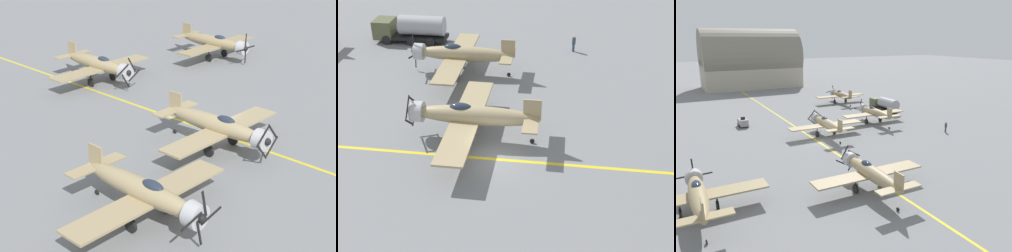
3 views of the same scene
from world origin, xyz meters
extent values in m
plane|color=slate|center=(0.00, 0.00, 0.00)|extent=(400.00, 400.00, 0.00)
cube|color=yellow|center=(0.00, 0.00, 0.00)|extent=(0.30, 160.00, 0.01)
ellipsoid|color=tan|center=(13.56, 4.98, 2.05)|extent=(1.50, 9.50, 1.42)
cylinder|color=#B7B7BC|center=(13.56, 9.43, 2.05)|extent=(1.57, 0.90, 1.58)
ellipsoid|color=#232D3D|center=(13.56, 6.12, 2.61)|extent=(0.80, 1.70, 0.76)
cube|color=tan|center=(13.56, 5.74, 1.71)|extent=(12.00, 2.10, 0.16)
cube|color=tan|center=(13.56, 0.89, 2.20)|extent=(4.40, 1.10, 0.12)
cube|color=tan|center=(13.56, 0.89, 2.85)|extent=(0.14, 1.30, 1.60)
sphere|color=black|center=(13.56, 9.93, 2.05)|extent=(0.56, 0.56, 0.56)
cube|color=black|center=(13.75, 9.93, 1.20)|extent=(0.52, 0.06, 1.74)
cube|color=black|center=(14.41, 9.93, 2.24)|extent=(1.74, 0.06, 0.52)
cube|color=black|center=(13.36, 9.93, 2.90)|extent=(0.52, 0.06, 1.74)
cube|color=black|center=(12.70, 9.93, 1.86)|extent=(1.74, 0.06, 0.52)
cylinder|color=black|center=(12.06, 5.74, 1.08)|extent=(0.14, 0.14, 1.26)
cylinder|color=black|center=(12.06, 5.74, 0.45)|extent=(0.22, 0.90, 0.90)
cylinder|color=black|center=(15.06, 5.74, 1.08)|extent=(0.14, 0.14, 1.26)
cylinder|color=black|center=(15.06, 5.74, 0.45)|extent=(0.22, 0.90, 0.90)
cylinder|color=black|center=(13.56, 0.83, 0.18)|extent=(0.12, 0.36, 0.36)
ellipsoid|color=tan|center=(2.41, 1.76, 2.05)|extent=(1.50, 9.50, 1.42)
cylinder|color=#B7B7BC|center=(2.41, 6.21, 2.05)|extent=(1.58, 0.90, 1.58)
ellipsoid|color=#232D3D|center=(2.41, 2.90, 2.61)|extent=(0.80, 1.70, 0.76)
cube|color=tan|center=(2.41, 2.52, 1.71)|extent=(12.00, 2.10, 0.16)
cube|color=tan|center=(2.41, -2.33, 2.20)|extent=(4.40, 1.10, 0.12)
cube|color=tan|center=(2.41, -2.33, 2.85)|extent=(0.14, 1.30, 1.60)
sphere|color=black|center=(2.41, 6.71, 2.05)|extent=(0.56, 0.56, 0.56)
cube|color=black|center=(1.84, 6.71, 2.71)|extent=(1.25, 0.06, 1.41)
cube|color=black|center=(1.75, 6.71, 1.48)|extent=(1.41, 0.06, 1.25)
cube|color=black|center=(2.98, 6.71, 1.39)|extent=(1.25, 0.06, 1.41)
cube|color=black|center=(3.07, 6.71, 2.62)|extent=(1.41, 0.06, 1.25)
cylinder|color=black|center=(0.91, 2.52, 1.08)|extent=(0.14, 0.14, 1.26)
cylinder|color=black|center=(0.91, 2.52, 0.45)|extent=(0.22, 0.90, 0.90)
cylinder|color=black|center=(3.91, 2.52, 1.08)|extent=(0.14, 0.14, 1.26)
cylinder|color=black|center=(3.91, 2.52, 0.45)|extent=(0.22, 0.90, 0.90)
cylinder|color=black|center=(2.41, -2.39, 0.18)|extent=(0.12, 0.36, 0.36)
ellipsoid|color=#9D8960|center=(-17.69, -14.83, 2.05)|extent=(1.50, 9.50, 1.42)
cylinder|color=#B7B7BC|center=(-17.69, -10.38, 2.05)|extent=(1.58, 0.90, 1.58)
ellipsoid|color=#232D3D|center=(-17.69, -13.69, 2.61)|extent=(0.80, 1.70, 0.76)
cube|color=#9D8960|center=(-17.69, -14.07, 1.71)|extent=(12.00, 2.10, 0.16)
cube|color=#9D8960|center=(-17.69, -18.92, 2.20)|extent=(4.40, 1.10, 0.12)
cube|color=#9D8960|center=(-17.69, -18.92, 2.85)|extent=(0.14, 1.30, 1.60)
sphere|color=black|center=(-17.69, -9.88, 2.05)|extent=(0.56, 0.56, 0.56)
cube|color=black|center=(-17.67, -9.88, 2.92)|extent=(0.19, 0.06, 1.75)
cube|color=black|center=(-18.57, -9.88, 2.08)|extent=(1.75, 0.06, 0.19)
cube|color=black|center=(-17.72, -9.88, 1.18)|extent=(0.19, 0.06, 1.75)
cube|color=black|center=(-16.82, -9.88, 2.02)|extent=(1.75, 0.06, 0.19)
cylinder|color=black|center=(-19.19, -14.07, 1.08)|extent=(0.14, 0.14, 1.26)
cylinder|color=black|center=(-19.19, -14.07, 0.45)|extent=(0.22, 0.90, 0.90)
cylinder|color=black|center=(-16.19, -14.07, 1.08)|extent=(0.14, 0.14, 1.26)
cylinder|color=black|center=(-16.19, -14.07, 0.45)|extent=(0.22, 0.90, 0.90)
cylinder|color=black|center=(-17.69, -18.98, 0.18)|extent=(0.12, 0.36, 0.36)
ellipsoid|color=tan|center=(-2.10, -17.77, 2.05)|extent=(1.50, 9.50, 1.42)
cylinder|color=#B7B7BC|center=(-2.10, -13.32, 2.05)|extent=(1.58, 0.90, 1.58)
ellipsoid|color=#232D3D|center=(-2.10, -16.63, 2.61)|extent=(0.80, 1.70, 0.76)
cube|color=tan|center=(-2.10, -17.01, 1.71)|extent=(12.00, 2.10, 0.16)
cube|color=tan|center=(-2.10, -21.86, 2.20)|extent=(4.40, 1.10, 0.12)
cube|color=tan|center=(-2.10, -21.86, 2.85)|extent=(0.14, 1.30, 1.60)
sphere|color=black|center=(-2.10, -12.82, 2.05)|extent=(0.56, 0.56, 0.56)
cube|color=black|center=(-1.34, -12.82, 2.49)|extent=(1.58, 0.06, 1.00)
cube|color=black|center=(-2.54, -12.82, 2.81)|extent=(1.00, 0.06, 1.58)
cube|color=black|center=(-2.85, -12.82, 1.61)|extent=(1.58, 0.06, 1.00)
cube|color=black|center=(-1.65, -12.82, 1.29)|extent=(1.00, 0.06, 1.58)
cylinder|color=black|center=(-3.60, -17.01, 1.08)|extent=(0.14, 0.14, 1.26)
cylinder|color=black|center=(-3.60, -17.01, 0.45)|extent=(0.22, 0.90, 0.90)
cylinder|color=black|center=(-0.60, -17.01, 1.08)|extent=(0.14, 0.14, 1.26)
cylinder|color=black|center=(-0.60, -17.01, 0.45)|extent=(0.22, 0.90, 0.90)
cylinder|color=black|center=(-2.10, -21.92, 0.18)|extent=(0.12, 0.36, 0.36)
ellipsoid|color=#9A865D|center=(17.19, 24.83, 2.05)|extent=(1.50, 9.50, 1.42)
cylinder|color=#B7B7BC|center=(17.19, 29.28, 2.05)|extent=(1.58, 0.90, 1.58)
ellipsoid|color=#232D3D|center=(17.19, 25.97, 2.61)|extent=(0.80, 1.70, 0.76)
cube|color=#9A865D|center=(17.19, 25.59, 1.71)|extent=(12.00, 2.10, 0.16)
cube|color=#9A865D|center=(17.19, 20.74, 2.20)|extent=(4.40, 1.10, 0.12)
cube|color=#9A865D|center=(17.19, 20.74, 2.85)|extent=(0.14, 1.30, 1.60)
sphere|color=black|center=(17.19, 29.78, 2.05)|extent=(0.56, 0.56, 0.56)
cube|color=black|center=(17.44, 29.78, 2.89)|extent=(0.65, 0.06, 1.71)
cube|color=black|center=(16.35, 29.78, 2.31)|extent=(1.71, 0.06, 0.65)
cube|color=black|center=(16.93, 29.78, 1.21)|extent=(0.65, 0.06, 1.71)
cube|color=black|center=(18.02, 29.78, 1.79)|extent=(1.71, 0.06, 0.65)
cylinder|color=black|center=(15.69, 25.59, 1.08)|extent=(0.14, 0.14, 1.26)
cylinder|color=black|center=(15.69, 25.59, 0.45)|extent=(0.22, 0.90, 0.90)
cylinder|color=black|center=(18.69, 25.59, 1.08)|extent=(0.14, 0.14, 1.26)
cylinder|color=black|center=(18.69, 25.59, 0.45)|extent=(0.22, 0.90, 0.90)
cylinder|color=black|center=(17.19, 20.68, 0.18)|extent=(0.12, 0.36, 0.36)
cube|color=black|center=(20.97, 12.71, 0.62)|extent=(2.25, 8.00, 0.40)
cube|color=#515638|center=(20.97, 15.67, 1.42)|extent=(2.50, 2.08, 2.00)
cylinder|color=#9E9EA3|center=(20.97, 11.39, 1.93)|extent=(2.10, 4.96, 2.10)
cylinder|color=black|center=(19.78, 15.19, 0.50)|extent=(0.30, 1.00, 1.00)
cylinder|color=black|center=(22.15, 15.19, 0.50)|extent=(0.30, 1.00, 1.00)
cylinder|color=black|center=(19.78, 12.31, 0.50)|extent=(0.30, 1.00, 1.00)
cylinder|color=black|center=(22.15, 12.31, 0.50)|extent=(0.30, 1.00, 1.00)
cylinder|color=black|center=(19.78, 10.23, 0.50)|extent=(0.30, 1.00, 1.00)
cylinder|color=black|center=(22.15, 10.23, 0.50)|extent=(0.30, 1.00, 1.00)
cube|color=gray|center=(-7.99, 14.34, 0.80)|extent=(1.40, 2.60, 1.10)
cube|color=black|center=(-7.99, 14.08, 1.57)|extent=(0.70, 0.36, 0.44)
cylinder|color=black|center=(-8.68, 15.06, 0.30)|extent=(0.20, 0.60, 0.60)
cylinder|color=black|center=(-7.31, 15.06, 0.30)|extent=(0.20, 0.60, 0.60)
cylinder|color=black|center=(-8.68, 13.63, 0.30)|extent=(0.20, 0.60, 0.60)
cylinder|color=black|center=(-7.31, 13.63, 0.30)|extent=(0.20, 0.60, 0.60)
cylinder|color=#334256|center=(20.55, -5.15, 0.41)|extent=(0.26, 0.26, 0.83)
cylinder|color=#334256|center=(20.55, -5.15, 1.17)|extent=(0.38, 0.38, 0.69)
sphere|color=tan|center=(20.55, -5.15, 1.63)|extent=(0.22, 0.22, 0.22)
cube|color=#B2A893|center=(5.07, 62.60, 4.37)|extent=(28.82, 15.20, 8.73)
cylinder|color=gray|center=(5.07, 62.60, 9.53)|extent=(28.82, 16.72, 16.72)
camera|label=1|loc=(34.15, 26.84, 18.71)|focal=60.00mm
camera|label=2|loc=(-26.50, -4.39, 19.28)|focal=50.00mm
camera|label=3|loc=(-18.85, -42.70, 14.91)|focal=35.00mm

